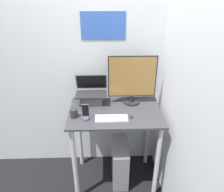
# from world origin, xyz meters

# --- Properties ---
(wall_back) EXTENTS (6.00, 0.06, 2.60)m
(wall_back) POSITION_xyz_m (-0.00, 0.73, 1.30)
(wall_back) COLOR silver
(wall_back) RESTS_ON ground_plane
(wall_side_right) EXTENTS (0.05, 6.00, 2.60)m
(wall_side_right) POSITION_xyz_m (0.57, 0.00, 1.30)
(wall_side_right) COLOR silver
(wall_side_right) RESTS_ON ground_plane
(desk) EXTENTS (0.98, 0.65, 0.99)m
(desk) POSITION_xyz_m (0.00, 0.32, 0.76)
(desk) COLOR #333338
(desk) RESTS_ON ground_plane
(laptop) EXTENTS (0.34, 0.26, 0.30)m
(laptop) POSITION_xyz_m (-0.26, 0.51, 1.08)
(laptop) COLOR #4C4C51
(laptop) RESTS_ON desk
(monitor) EXTENTS (0.52, 0.18, 0.54)m
(monitor) POSITION_xyz_m (0.19, 0.50, 1.26)
(monitor) COLOR black
(monitor) RESTS_ON desk
(keyboard) EXTENTS (0.32, 0.12, 0.02)m
(keyboard) POSITION_xyz_m (-0.04, 0.17, 0.99)
(keyboard) COLOR silver
(keyboard) RESTS_ON desk
(mouse) EXTENTS (0.03, 0.05, 0.02)m
(mouse) POSITION_xyz_m (0.16, 0.19, 1.00)
(mouse) COLOR #262626
(mouse) RESTS_ON desk
(cell_phone) EXTENTS (0.07, 0.07, 0.17)m
(cell_phone) POSITION_xyz_m (-0.30, 0.18, 1.04)
(cell_phone) COLOR #4C4C51
(cell_phone) RESTS_ON desk
(computer_tower) EXTENTS (0.18, 0.43, 0.53)m
(computer_tower) POSITION_xyz_m (0.06, 0.32, 0.26)
(computer_tower) COLOR gray
(computer_tower) RESTS_ON ground_plane
(mug) EXTENTS (0.08, 0.08, 0.09)m
(mug) POSITION_xyz_m (-0.42, 0.22, 1.03)
(mug) COLOR #262628
(mug) RESTS_ON desk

